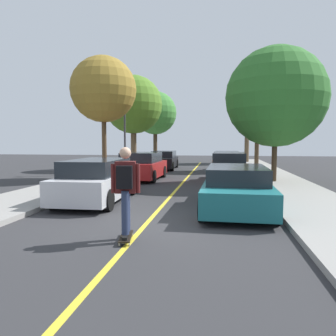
# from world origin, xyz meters

# --- Properties ---
(ground) EXTENTS (80.00, 80.00, 0.00)m
(ground) POSITION_xyz_m (0.00, 0.00, 0.00)
(ground) COLOR #2D2D30
(center_line) EXTENTS (0.12, 39.20, 0.01)m
(center_line) POSITION_xyz_m (0.00, 4.00, 0.00)
(center_line) COLOR gold
(center_line) RESTS_ON ground
(parked_car_left_nearest) EXTENTS (1.93, 4.38, 1.41)m
(parked_car_left_nearest) POSITION_xyz_m (-2.25, 2.57, 0.70)
(parked_car_left_nearest) COLOR #B7B7BC
(parked_car_left_nearest) RESTS_ON ground
(parked_car_left_near) EXTENTS (2.09, 4.07, 1.44)m
(parked_car_left_near) POSITION_xyz_m (-2.25, 8.92, 0.71)
(parked_car_left_near) COLOR maroon
(parked_car_left_near) RESTS_ON ground
(parked_car_left_far) EXTENTS (1.93, 4.50, 1.32)m
(parked_car_left_far) POSITION_xyz_m (-2.25, 15.79, 0.65)
(parked_car_left_far) COLOR black
(parked_car_left_far) RESTS_ON ground
(parked_car_right_nearest) EXTENTS (2.05, 4.71, 1.28)m
(parked_car_right_nearest) POSITION_xyz_m (2.25, 1.95, 0.64)
(parked_car_right_nearest) COLOR #196066
(parked_car_right_nearest) RESTS_ON ground
(parked_car_right_near) EXTENTS (1.95, 4.47, 1.46)m
(parked_car_right_near) POSITION_xyz_m (2.25, 8.76, 0.71)
(parked_car_right_near) COLOR maroon
(parked_car_right_near) RESTS_ON ground
(parked_car_right_far) EXTENTS (2.00, 4.13, 1.35)m
(parked_car_right_far) POSITION_xyz_m (2.25, 14.49, 0.68)
(parked_car_right_far) COLOR white
(parked_car_right_far) RESTS_ON ground
(street_tree_left_nearest) EXTENTS (3.46, 3.46, 6.33)m
(street_tree_left_nearest) POSITION_xyz_m (-4.30, 8.92, 4.73)
(street_tree_left_nearest) COLOR #4C3823
(street_tree_left_nearest) RESTS_ON sidewalk_left
(street_tree_left_near) EXTENTS (4.11, 4.11, 6.55)m
(street_tree_left_near) POSITION_xyz_m (-4.30, 14.99, 4.61)
(street_tree_left_near) COLOR brown
(street_tree_left_near) RESTS_ON sidewalk_left
(street_tree_left_far) EXTENTS (4.08, 4.08, 6.65)m
(street_tree_left_far) POSITION_xyz_m (-4.30, 23.05, 4.72)
(street_tree_left_far) COLOR #3D2D1E
(street_tree_left_far) RESTS_ON sidewalk_left
(street_tree_right_nearest) EXTENTS (4.61, 4.61, 6.22)m
(street_tree_right_nearest) POSITION_xyz_m (4.30, 8.13, 4.05)
(street_tree_right_nearest) COLOR #3D2D1E
(street_tree_right_nearest) RESTS_ON sidewalk_right
(street_tree_right_near) EXTENTS (3.02, 3.02, 6.29)m
(street_tree_right_near) POSITION_xyz_m (4.30, 15.32, 4.89)
(street_tree_right_near) COLOR #3D2D1E
(street_tree_right_near) RESTS_ON sidewalk_right
(street_tree_right_far) EXTENTS (3.62, 3.62, 6.75)m
(street_tree_right_far) POSITION_xyz_m (4.30, 23.40, 5.04)
(street_tree_right_far) COLOR brown
(street_tree_right_far) RESTS_ON sidewalk_right
(streetlamp) EXTENTS (0.36, 0.24, 6.06)m
(streetlamp) POSITION_xyz_m (-4.00, 11.76, 3.58)
(streetlamp) COLOR #38383D
(streetlamp) RESTS_ON sidewalk_left
(skateboard) EXTENTS (0.37, 0.87, 0.10)m
(skateboard) POSITION_xyz_m (-0.10, -1.48, 0.09)
(skateboard) COLOR black
(skateboard) RESTS_ON ground
(skateboarder) EXTENTS (0.59, 0.71, 1.78)m
(skateboarder) POSITION_xyz_m (-0.10, -1.52, 1.12)
(skateboarder) COLOR black
(skateboarder) RESTS_ON skateboard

